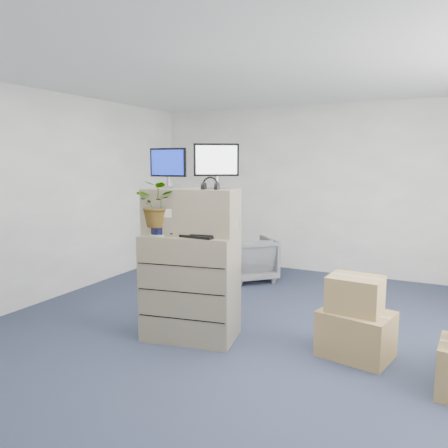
{
  "coord_description": "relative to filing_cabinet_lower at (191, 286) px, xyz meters",
  "views": [
    {
      "loc": [
        1.69,
        -3.77,
        1.87
      ],
      "look_at": [
        -0.35,
        0.4,
        1.2
      ],
      "focal_mm": 35.0,
      "sensor_mm": 36.0,
      "label": 1
    }
  ],
  "objects": [
    {
      "name": "filing_cabinet_lower",
      "position": [
        0.0,
        0.0,
        0.0
      ],
      "size": [
        1.04,
        0.74,
        1.11
      ],
      "primitive_type": "cube",
      "rotation": [
        0.0,
        0.0,
        0.17
      ],
      "color": "gray",
      "rests_on": "ground"
    },
    {
      "name": "headphones",
      "position": [
        0.26,
        -0.04,
        1.08
      ],
      "size": [
        0.17,
        0.05,
        0.17
      ],
      "primitive_type": "torus",
      "rotation": [
        1.57,
        0.0,
        0.17
      ],
      "color": "black",
      "rests_on": "filing_cabinet_upper"
    },
    {
      "name": "phone_dock",
      "position": [
        -0.0,
        0.02,
        0.61
      ],
      "size": [
        0.08,
        0.07,
        0.15
      ],
      "rotation": [
        0.0,
        0.0,
        0.17
      ],
      "color": "silver",
      "rests_on": "filing_cabinet_lower"
    },
    {
      "name": "keyboard",
      "position": [
        0.08,
        -0.09,
        0.57
      ],
      "size": [
        0.53,
        0.25,
        0.03
      ],
      "primitive_type": "cube",
      "rotation": [
        0.0,
        0.0,
        -0.07
      ],
      "color": "black",
      "rests_on": "filing_cabinet_lower"
    },
    {
      "name": "monitor_left",
      "position": [
        -0.28,
        0.04,
        1.27
      ],
      "size": [
        0.42,
        0.17,
        0.42
      ],
      "rotation": [
        0.0,
        0.0,
        0.05
      ],
      "color": "#99999E",
      "rests_on": "filing_cabinet_upper"
    },
    {
      "name": "water_bottle",
      "position": [
        0.11,
        0.06,
        0.69
      ],
      "size": [
        0.08,
        0.08,
        0.26
      ],
      "primitive_type": "cylinder",
      "color": "gray",
      "rests_on": "filing_cabinet_lower"
    },
    {
      "name": "cardboard_boxes",
      "position": [
        2.38,
        0.24,
        -0.24
      ],
      "size": [
        2.09,
        1.2,
        0.79
      ],
      "color": "#A2844E",
      "rests_on": "ground"
    },
    {
      "name": "potted_plant",
      "position": [
        -0.27,
        -0.18,
        0.82
      ],
      "size": [
        0.45,
        0.49,
        0.46
      ],
      "rotation": [
        0.0,
        0.0,
        0.17
      ],
      "color": "#91AB8A",
      "rests_on": "filing_cabinet_lower"
    },
    {
      "name": "external_drive",
      "position": [
        0.28,
        0.15,
        0.59
      ],
      "size": [
        0.25,
        0.22,
        0.06
      ],
      "primitive_type": "cube",
      "rotation": [
        0.0,
        0.0,
        0.32
      ],
      "color": "black",
      "rests_on": "filing_cabinet_lower"
    },
    {
      "name": "mouse",
      "position": [
        0.3,
        -0.06,
        0.58
      ],
      "size": [
        0.11,
        0.08,
        0.03
      ],
      "primitive_type": "ellipsoid",
      "rotation": [
        0.0,
        0.0,
        0.19
      ],
      "color": "silver",
      "rests_on": "filing_cabinet_lower"
    },
    {
      "name": "tissue_box",
      "position": [
        0.32,
        0.18,
        0.67
      ],
      "size": [
        0.29,
        0.23,
        0.1
      ],
      "primitive_type": "cube",
      "rotation": [
        0.0,
        0.0,
        0.45
      ],
      "color": "#4495E8",
      "rests_on": "external_drive"
    },
    {
      "name": "filing_cabinet_upper",
      "position": [
        -0.01,
        0.05,
        0.8
      ],
      "size": [
        1.02,
        0.64,
        0.48
      ],
      "primitive_type": "cube",
      "rotation": [
        0.0,
        0.0,
        0.17
      ],
      "color": "gray",
      "rests_on": "filing_cabinet_lower"
    },
    {
      "name": "wall_back",
      "position": [
        0.6,
        3.41,
        0.84
      ],
      "size": [
        6.0,
        0.02,
        2.8
      ],
      "primitive_type": "cube",
      "color": "beige",
      "rests_on": "ground"
    },
    {
      "name": "office_chair",
      "position": [
        -0.32,
        2.37,
        -0.18
      ],
      "size": [
        0.99,
        0.99,
        0.75
      ],
      "primitive_type": "imported",
      "rotation": [
        0.0,
        0.0,
        3.91
      ],
      "color": "#5D5C61",
      "rests_on": "ground"
    },
    {
      "name": "ground",
      "position": [
        0.6,
        -0.1,
        -0.56
      ],
      "size": [
        7.0,
        7.0,
        0.0
      ],
      "primitive_type": "plane",
      "color": "#242A41",
      "rests_on": "ground"
    },
    {
      "name": "monitor_right",
      "position": [
        0.25,
        0.12,
        1.29
      ],
      "size": [
        0.4,
        0.29,
        0.46
      ],
      "rotation": [
        0.0,
        0.0,
        0.6
      ],
      "color": "#99999E",
      "rests_on": "filing_cabinet_upper"
    }
  ]
}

